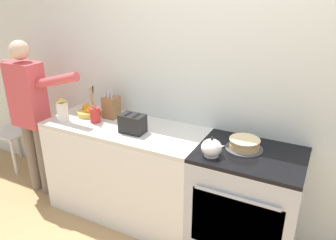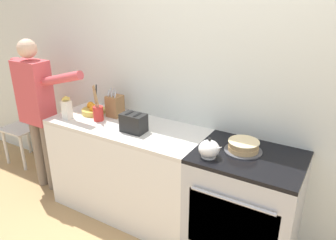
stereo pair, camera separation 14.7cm
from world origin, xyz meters
name	(u,v)px [view 1 (the left image)]	position (x,y,z in m)	size (l,w,h in m)	color
wall_back	(221,83)	(0.00, 0.63, 1.30)	(8.00, 0.04, 2.60)	silver
counter_cabinet	(126,170)	(-0.76, 0.30, 0.45)	(1.45, 0.61, 0.90)	white
stove_range	(245,204)	(0.36, 0.30, 0.45)	(0.79, 0.64, 0.90)	#B7BABF
layer_cake	(244,144)	(0.30, 0.34, 0.94)	(0.28, 0.28, 0.08)	#4C4C51
tea_kettle	(212,148)	(0.12, 0.14, 0.96)	(0.18, 0.15, 0.15)	white
knife_block	(111,107)	(-0.97, 0.42, 1.00)	(0.13, 0.13, 0.27)	olive
utensil_crock	(95,114)	(-1.03, 0.26, 0.98)	(0.09, 0.09, 0.34)	red
fruit_bowl	(89,112)	(-1.19, 0.36, 0.93)	(0.22, 0.22, 0.11)	gold
toaster	(133,124)	(-0.61, 0.22, 0.98)	(0.22, 0.14, 0.16)	black
milk_carton	(62,110)	(-1.30, 0.14, 1.00)	(0.07, 0.07, 0.22)	white
person_baker	(30,107)	(-1.76, 0.17, 0.94)	(0.91, 0.20, 1.59)	#7A6B5B
dining_chair	(18,125)	(-2.43, 0.50, 0.50)	(0.40, 0.40, 0.87)	silver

